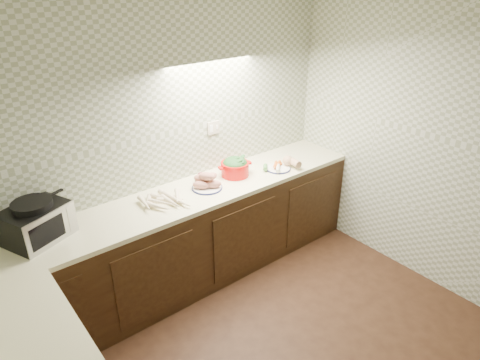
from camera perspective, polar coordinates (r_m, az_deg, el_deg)
room at (r=2.32m, az=11.00°, el=-0.14°), size 3.60×3.60×2.60m
counter at (r=3.11m, az=-10.13°, el=-19.09°), size 3.60×3.60×0.90m
toaster_oven at (r=3.36m, az=-25.50°, el=-5.04°), size 0.51×0.46×0.30m
parsnip_pile at (r=3.57m, az=-10.68°, el=-2.83°), size 0.35×0.38×0.08m
sweet_potato_plate at (r=3.78m, az=-4.47°, el=-0.31°), size 0.28×0.27×0.16m
onion_bowl at (r=3.89m, az=-5.07°, el=0.21°), size 0.14×0.14×0.10m
dutch_oven at (r=3.99m, az=-0.67°, el=1.80°), size 0.33×0.31×0.18m
veg_plate at (r=4.18m, az=5.63°, el=2.10°), size 0.36×0.26×0.11m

